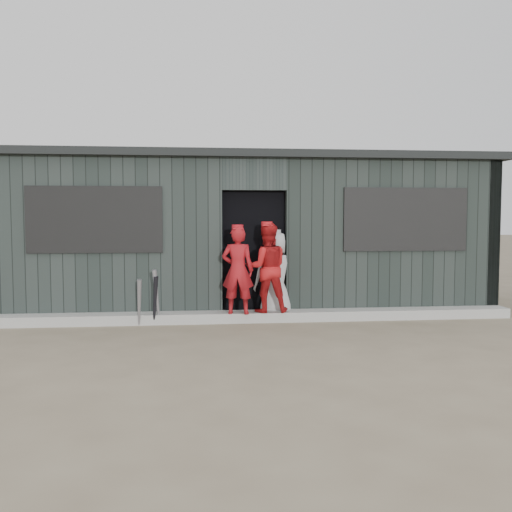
{
  "coord_description": "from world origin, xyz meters",
  "views": [
    {
      "loc": [
        -0.92,
        -6.73,
        1.6
      ],
      "look_at": [
        0.0,
        1.8,
        1.0
      ],
      "focal_mm": 40.0,
      "sensor_mm": 36.0,
      "label": 1
    }
  ],
  "objects": [
    {
      "name": "dugout",
      "position": [
        -0.0,
        3.5,
        1.29
      ],
      "size": [
        8.3,
        3.3,
        2.62
      ],
      "color": "black",
      "rests_on": "ground"
    },
    {
      "name": "bat_left",
      "position": [
        -1.72,
        1.57,
        0.35
      ],
      "size": [
        0.11,
        0.26,
        0.7
      ],
      "primitive_type": "cone",
      "rotation": [
        0.26,
        0.0,
        0.17
      ],
      "color": "gray",
      "rests_on": "ground"
    },
    {
      "name": "player_red_left",
      "position": [
        -0.29,
        1.65,
        0.8
      ],
      "size": [
        0.53,
        0.4,
        1.3
      ],
      "primitive_type": "imported",
      "rotation": [
        0.0,
        0.0,
        2.95
      ],
      "color": "maroon",
      "rests_on": "curb"
    },
    {
      "name": "bat_mid",
      "position": [
        -1.48,
        1.62,
        0.42
      ],
      "size": [
        0.14,
        0.24,
        0.84
      ],
      "primitive_type": "cone",
      "rotation": [
        0.2,
        0.0,
        -0.32
      ],
      "color": "gray",
      "rests_on": "ground"
    },
    {
      "name": "bat_right",
      "position": [
        -1.5,
        1.6,
        0.37
      ],
      "size": [
        0.13,
        0.22,
        0.74
      ],
      "primitive_type": "cone",
      "rotation": [
        0.19,
        0.0,
        0.35
      ],
      "color": "black",
      "rests_on": "ground"
    },
    {
      "name": "curb",
      "position": [
        0.0,
        1.82,
        0.07
      ],
      "size": [
        8.0,
        0.36,
        0.15
      ],
      "primitive_type": "cube",
      "color": "gray",
      "rests_on": "ground"
    },
    {
      "name": "player_red_right",
      "position": [
        0.16,
        1.77,
        0.82
      ],
      "size": [
        0.66,
        0.52,
        1.34
      ],
      "primitive_type": "imported",
      "rotation": [
        0.0,
        0.0,
        3.16
      ],
      "color": "#A81416",
      "rests_on": "curb"
    },
    {
      "name": "ground",
      "position": [
        0.0,
        0.0,
        0.0
      ],
      "size": [
        80.0,
        80.0,
        0.0
      ],
      "primitive_type": "plane",
      "color": "#6C5F4A",
      "rests_on": "ground"
    },
    {
      "name": "player_grey_back",
      "position": [
        0.33,
        2.05,
        0.68
      ],
      "size": [
        0.7,
        0.49,
        1.37
      ],
      "primitive_type": "imported",
      "rotation": [
        0.0,
        0.0,
        3.22
      ],
      "color": "#A9A9A9",
      "rests_on": "ground"
    }
  ]
}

